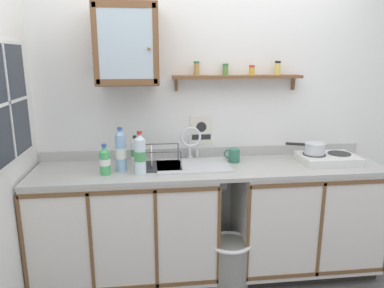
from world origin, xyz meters
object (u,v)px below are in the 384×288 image
at_px(mug, 234,155).
at_px(wall_cabinet, 127,45).
at_px(dish_rack, 160,164).
at_px(trash_bin, 230,263).
at_px(bottle_water_blue_0, 121,151).
at_px(bottle_opaque_white_1, 135,152).
at_px(warning_sign, 201,131).
at_px(bottle_soda_green_2, 105,161).
at_px(sink, 193,169).
at_px(hot_plate_stove, 328,158).
at_px(saucepan, 314,148).
at_px(bottle_water_clear_3, 140,154).

bearing_deg(mug, wall_cabinet, 177.61).
height_order(dish_rack, trash_bin, dish_rack).
xyz_separation_m(bottle_water_blue_0, dish_rack, (0.28, 0.07, -0.12)).
bearing_deg(trash_bin, wall_cabinet, 156.10).
distance_m(bottle_opaque_white_1, warning_sign, 0.59).
bearing_deg(warning_sign, mug, -38.08).
xyz_separation_m(bottle_opaque_white_1, bottle_soda_green_2, (-0.21, -0.18, -0.01)).
bearing_deg(dish_rack, sink, 0.92).
distance_m(hot_plate_stove, dish_rack, 1.33).
bearing_deg(mug, dish_rack, -173.71).
bearing_deg(hot_plate_stove, bottle_opaque_white_1, 176.96).
xyz_separation_m(hot_plate_stove, bottle_water_blue_0, (-1.62, -0.03, 0.12)).
xyz_separation_m(mug, trash_bin, (-0.08, -0.29, -0.78)).
xyz_separation_m(sink, warning_sign, (0.10, 0.25, 0.25)).
relative_size(bottle_opaque_white_1, wall_cabinet, 0.42).
bearing_deg(warning_sign, dish_rack, -144.84).
xyz_separation_m(saucepan, dish_rack, (-1.22, 0.01, -0.09)).
relative_size(sink, trash_bin, 1.37).
bearing_deg(dish_rack, hot_plate_stove, -1.51).
distance_m(bottle_soda_green_2, warning_sign, 0.85).
bearing_deg(bottle_soda_green_2, mug, 11.25).
bearing_deg(hot_plate_stove, saucepan, 167.28).
distance_m(mug, wall_cabinet, 1.17).
bearing_deg(saucepan, trash_bin, -163.26).
bearing_deg(mug, warning_sign, 141.92).
bearing_deg(trash_bin, saucepan, 16.74).
bearing_deg(bottle_water_blue_0, bottle_water_clear_3, -30.75).
height_order(mug, trash_bin, mug).
height_order(saucepan, bottle_opaque_white_1, bottle_opaque_white_1).
bearing_deg(wall_cabinet, dish_rack, -24.49).
relative_size(bottle_soda_green_2, dish_rack, 0.74).
bearing_deg(bottle_opaque_white_1, trash_bin, -21.17).
relative_size(bottle_soda_green_2, bottle_water_clear_3, 0.71).
relative_size(saucepan, warning_sign, 1.23).
distance_m(hot_plate_stove, bottle_water_blue_0, 1.62).
height_order(bottle_opaque_white_1, bottle_soda_green_2, bottle_opaque_white_1).
height_order(saucepan, dish_rack, dish_rack).
distance_m(dish_rack, warning_sign, 0.48).
relative_size(bottle_water_blue_0, dish_rack, 1.10).
height_order(sink, bottle_opaque_white_1, sink).
bearing_deg(trash_bin, bottle_soda_green_2, 174.08).
relative_size(bottle_water_blue_0, mug, 2.66).
bearing_deg(wall_cabinet, bottle_opaque_white_1, -58.64).
xyz_separation_m(sink, dish_rack, (-0.25, -0.00, 0.06)).
distance_m(bottle_water_clear_3, warning_sign, 0.64).
bearing_deg(bottle_water_blue_0, wall_cabinet, 67.78).
xyz_separation_m(bottle_soda_green_2, mug, (0.98, 0.20, -0.05)).
distance_m(bottle_water_blue_0, mug, 0.89).
bearing_deg(wall_cabinet, mug, -2.39).
relative_size(sink, wall_cabinet, 0.96).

